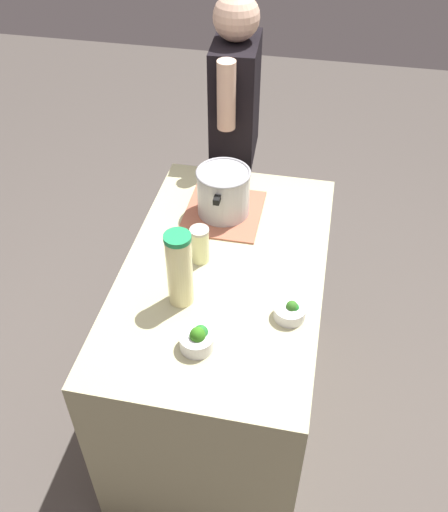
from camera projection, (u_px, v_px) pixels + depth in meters
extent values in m
plane|color=#4E4742|center=(224.00, 401.00, 2.69)|extent=(8.00, 8.00, 0.00)
cube|color=tan|center=(224.00, 342.00, 2.40)|extent=(1.26, 0.74, 0.88)
cube|color=#A65D45|center=(223.00, 212.00, 2.33)|extent=(0.34, 0.31, 0.01)
cylinder|color=#B7B7BC|center=(223.00, 193.00, 2.27)|extent=(0.21, 0.21, 0.19)
torus|color=#99999E|center=(223.00, 173.00, 2.20)|extent=(0.22, 0.22, 0.01)
cube|color=black|center=(217.00, 200.00, 2.14)|extent=(0.04, 0.02, 0.02)
cube|color=black|center=(229.00, 165.00, 2.32)|extent=(0.04, 0.02, 0.02)
cylinder|color=beige|center=(180.00, 271.00, 1.88)|extent=(0.09, 0.09, 0.27)
cylinder|color=#1A864B|center=(177.00, 238.00, 1.79)|extent=(0.09, 0.09, 0.02)
ellipsoid|color=yellow|center=(181.00, 267.00, 1.89)|extent=(0.04, 0.04, 0.01)
cylinder|color=beige|center=(200.00, 246.00, 2.08)|extent=(0.07, 0.07, 0.14)
cylinder|color=#B2AD99|center=(199.00, 230.00, 2.03)|extent=(0.07, 0.07, 0.01)
cylinder|color=silver|center=(290.00, 312.00, 1.90)|extent=(0.11, 0.11, 0.04)
ellipsoid|color=#326E21|center=(292.00, 307.00, 1.89)|extent=(0.04, 0.04, 0.05)
ellipsoid|color=#227C25|center=(294.00, 308.00, 1.89)|extent=(0.04, 0.04, 0.04)
cylinder|color=silver|center=(197.00, 341.00, 1.80)|extent=(0.11, 0.11, 0.05)
ellipsoid|color=#31771A|center=(198.00, 335.00, 1.78)|extent=(0.05, 0.05, 0.06)
ellipsoid|color=#27762C|center=(202.00, 333.00, 1.80)|extent=(0.05, 0.05, 0.06)
ellipsoid|color=#227B1D|center=(196.00, 335.00, 1.79)|extent=(0.04, 0.04, 0.05)
cylinder|color=#375459|center=(230.00, 229.00, 3.01)|extent=(0.14, 0.14, 0.82)
cylinder|color=#375459|center=(237.00, 206.00, 3.15)|extent=(0.14, 0.14, 0.82)
cube|color=black|center=(235.00, 100.00, 2.62)|extent=(0.35, 0.22, 0.55)
sphere|color=#D7AD91|center=(236.00, 17.00, 2.37)|extent=(0.20, 0.20, 0.20)
cylinder|color=#D7AD91|center=(226.00, 96.00, 2.38)|extent=(0.08, 0.08, 0.30)
cylinder|color=#D7AD91|center=(244.00, 55.00, 2.69)|extent=(0.08, 0.08, 0.30)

